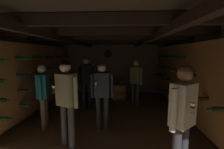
{
  "coord_description": "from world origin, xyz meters",
  "views": [
    {
      "loc": [
        0.33,
        -3.81,
        1.81
      ],
      "look_at": [
        0.09,
        0.71,
        1.18
      ],
      "focal_mm": 24.5,
      "sensor_mm": 36.0,
      "label": 1
    }
  ],
  "objects": [
    {
      "name": "wine_crate_stack",
      "position": [
        0.31,
        2.08,
        0.3
      ],
      "size": [
        0.52,
        0.35,
        0.6
      ],
      "color": "olive",
      "rests_on": "ground_plane"
    },
    {
      "name": "person_guest_near_left",
      "position": [
        -0.67,
        -1.09,
        1.02
      ],
      "size": [
        0.49,
        0.35,
        1.68
      ],
      "color": "#2D2D33",
      "rests_on": "ground_plane"
    },
    {
      "name": "room_shell",
      "position": [
        -0.0,
        0.27,
        1.43
      ],
      "size": [
        4.72,
        6.52,
        2.41
      ],
      "color": "gray",
      "rests_on": "ground_plane"
    },
    {
      "name": "person_host_center",
      "position": [
        -0.09,
        -0.35,
        0.96
      ],
      "size": [
        0.54,
        0.34,
        1.6
      ],
      "color": "#2D2D33",
      "rests_on": "ground_plane"
    },
    {
      "name": "person_guest_mid_left",
      "position": [
        -1.49,
        -0.36,
        0.93
      ],
      "size": [
        0.38,
        0.53,
        1.55
      ],
      "color": "brown",
      "rests_on": "ground_plane"
    },
    {
      "name": "person_guest_near_right",
      "position": [
        1.18,
        -1.77,
        1.0
      ],
      "size": [
        0.43,
        0.44,
        1.65
      ],
      "color": "#2D2D33",
      "rests_on": "ground_plane"
    },
    {
      "name": "person_guest_far_right",
      "position": [
        0.87,
        1.32,
        0.95
      ],
      "size": [
        0.44,
        0.43,
        1.59
      ],
      "color": "#4C473D",
      "rests_on": "ground_plane"
    },
    {
      "name": "person_guest_far_left",
      "position": [
        -0.75,
        1.03,
        1.03
      ],
      "size": [
        0.5,
        0.42,
        1.69
      ],
      "color": "#232D4C",
      "rests_on": "ground_plane"
    },
    {
      "name": "display_bottle",
      "position": [
        0.36,
        2.07,
        0.74
      ],
      "size": [
        0.08,
        0.08,
        0.35
      ],
      "color": "#194723",
      "rests_on": "wine_crate_stack"
    },
    {
      "name": "ground_plane",
      "position": [
        0.0,
        0.0,
        0.0
      ],
      "size": [
        8.4,
        8.4,
        0.0
      ],
      "primitive_type": "plane",
      "color": "#8C7051"
    }
  ]
}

